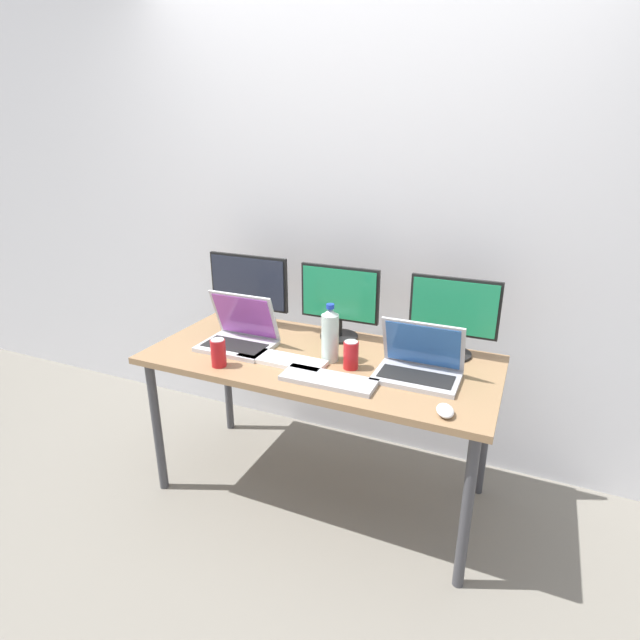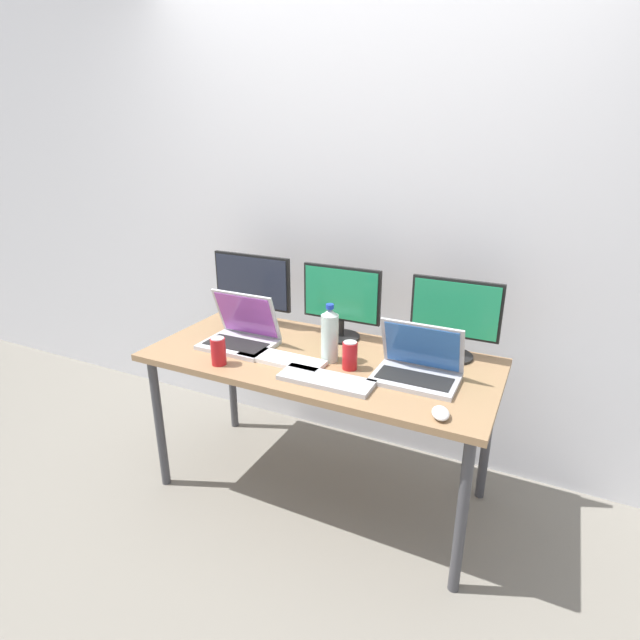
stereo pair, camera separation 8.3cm
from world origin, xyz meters
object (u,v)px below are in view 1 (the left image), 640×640
at_px(keyboard_main, 282,360).
at_px(mouse_by_keyboard, 445,411).
at_px(work_desk, 320,369).
at_px(monitor_right, 453,315).
at_px(soda_can_by_laptop, 218,353).
at_px(monitor_center, 339,300).
at_px(soda_can_near_keyboard, 351,355).
at_px(water_bottle, 330,335).
at_px(laptop_secondary, 419,365).
at_px(monitor_left, 249,288).
at_px(keyboard_aux, 328,380).
at_px(laptop_silver, 240,334).

height_order(keyboard_main, mouse_by_keyboard, mouse_by_keyboard).
relative_size(work_desk, monitor_right, 4.01).
distance_m(monitor_right, soda_can_by_laptop, 1.06).
xyz_separation_m(monitor_center, soda_can_near_keyboard, (0.18, -0.31, -0.13)).
distance_m(water_bottle, soda_can_near_keyboard, 0.14).
xyz_separation_m(work_desk, soda_can_by_laptop, (-0.37, -0.27, 0.13)).
height_order(work_desk, laptop_secondary, laptop_secondary).
distance_m(monitor_center, soda_can_near_keyboard, 0.38).
relative_size(monitor_left, keyboard_aux, 1.13).
distance_m(monitor_center, keyboard_main, 0.44).
relative_size(laptop_secondary, water_bottle, 1.29).
relative_size(laptop_silver, soda_can_by_laptop, 2.68).
bearing_deg(soda_can_by_laptop, laptop_silver, 99.43).
bearing_deg(laptop_secondary, work_desk, 177.74).
bearing_deg(water_bottle, monitor_left, 156.11).
xyz_separation_m(laptop_secondary, soda_can_near_keyboard, (-0.29, -0.04, 0.01)).
relative_size(work_desk, mouse_by_keyboard, 16.39).
distance_m(monitor_left, laptop_secondary, 1.02).
height_order(work_desk, soda_can_by_laptop, soda_can_by_laptop).
bearing_deg(laptop_silver, water_bottle, 2.24).
distance_m(monitor_center, laptop_secondary, 0.56).
height_order(keyboard_main, soda_can_by_laptop, soda_can_by_laptop).
xyz_separation_m(laptop_secondary, water_bottle, (-0.40, 0.00, 0.07)).
xyz_separation_m(monitor_center, water_bottle, (0.06, -0.27, -0.07)).
height_order(keyboard_aux, soda_can_by_laptop, soda_can_by_laptop).
xyz_separation_m(laptop_secondary, mouse_by_keyboard, (0.16, -0.26, -0.04)).
xyz_separation_m(work_desk, monitor_left, (-0.51, 0.24, 0.27)).
bearing_deg(water_bottle, laptop_secondary, -0.12).
distance_m(monitor_right, mouse_by_keyboard, 0.58).
bearing_deg(soda_can_near_keyboard, monitor_right, 40.40).
distance_m(keyboard_aux, water_bottle, 0.24).
bearing_deg(water_bottle, laptop_silver, -177.76).
xyz_separation_m(soda_can_near_keyboard, soda_can_by_laptop, (-0.54, -0.21, 0.00)).
height_order(laptop_silver, mouse_by_keyboard, laptop_silver).
xyz_separation_m(monitor_left, laptop_secondary, (0.97, -0.25, -0.15)).
relative_size(keyboard_main, keyboard_aux, 1.02).
xyz_separation_m(keyboard_main, soda_can_by_laptop, (-0.23, -0.15, 0.05)).
xyz_separation_m(monitor_right, soda_can_near_keyboard, (-0.37, -0.32, -0.14)).
bearing_deg(monitor_right, keyboard_main, -150.61).
distance_m(laptop_secondary, keyboard_main, 0.61).
relative_size(laptop_silver, soda_can_near_keyboard, 2.68).
height_order(monitor_right, mouse_by_keyboard, monitor_right).
bearing_deg(monitor_left, water_bottle, -23.89).
bearing_deg(water_bottle, soda_can_near_keyboard, -18.40).
xyz_separation_m(laptop_silver, keyboard_aux, (0.54, -0.18, -0.05)).
bearing_deg(monitor_right, monitor_left, -178.63).
bearing_deg(monitor_center, mouse_by_keyboard, -40.42).
bearing_deg(monitor_left, keyboard_aux, -34.93).
height_order(laptop_silver, laptop_secondary, laptop_silver).
relative_size(monitor_center, mouse_by_keyboard, 4.12).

